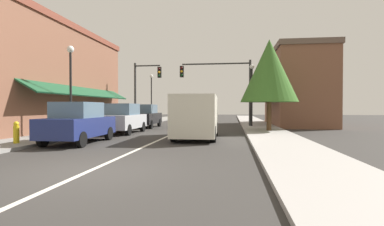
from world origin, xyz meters
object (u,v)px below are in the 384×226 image
object	(u,v)px
van_in_lane	(197,115)
traffic_signal_mast_arm	(224,81)
parked_car_third_left	(145,116)
fire_hydrant	(16,132)
street_lamp_right_mid	(252,85)
parked_car_second_left	(123,119)
street_lamp_left_near	(71,76)
traffic_signal_left_corner	(144,85)
parked_car_nearest_left	(79,123)
tree_right_near	(269,71)
street_lamp_left_far	(151,90)

from	to	relation	value
van_in_lane	traffic_signal_mast_arm	xyz separation A→B (m)	(1.09, 8.80, 2.49)
parked_car_third_left	van_in_lane	size ratio (longest dim) A/B	0.79
parked_car_third_left	fire_hydrant	bearing A→B (deg)	-100.48
traffic_signal_mast_arm	street_lamp_right_mid	distance (m)	2.19
parked_car_second_left	van_in_lane	bearing A→B (deg)	-26.47
van_in_lane	street_lamp_left_near	bearing A→B (deg)	-179.21
fire_hydrant	van_in_lane	bearing A→B (deg)	30.30
van_in_lane	street_lamp_left_near	xyz separation A→B (m)	(-6.56, -0.25, 2.05)
street_lamp_left_near	fire_hydrant	xyz separation A→B (m)	(-0.19, -3.70, -2.65)
traffic_signal_mast_arm	street_lamp_left_near	xyz separation A→B (m)	(-7.65, -9.06, -0.44)
traffic_signal_mast_arm	street_lamp_right_mid	size ratio (longest dim) A/B	1.15
traffic_signal_left_corner	fire_hydrant	bearing A→B (deg)	-94.40
parked_car_nearest_left	parked_car_second_left	world-z (taller)	same
street_lamp_right_mid	fire_hydrant	xyz separation A→B (m)	(-10.00, -12.69, -2.72)
parked_car_second_left	tree_right_near	size ratio (longest dim) A/B	0.72
traffic_signal_left_corner	street_lamp_left_near	distance (m)	10.03
parked_car_second_left	traffic_signal_mast_arm	distance (m)	9.14
parked_car_nearest_left	street_lamp_left_near	xyz separation A→B (m)	(-1.74, 2.40, 2.32)
van_in_lane	street_lamp_left_far	xyz separation A→B (m)	(-6.74, 15.84, 2.22)
tree_right_near	street_lamp_left_near	bearing A→B (deg)	-157.43
tree_right_near	van_in_lane	bearing A→B (deg)	-134.04
parked_car_nearest_left	street_lamp_left_far	size ratio (longest dim) A/B	0.82
parked_car_second_left	fire_hydrant	xyz separation A→B (m)	(-2.04, -6.24, -0.33)
parked_car_second_left	street_lamp_right_mid	size ratio (longest dim) A/B	0.85
parked_car_third_left	van_in_lane	distance (m)	8.90
parked_car_second_left	street_lamp_left_far	distance (m)	13.92
traffic_signal_left_corner	van_in_lane	bearing A→B (deg)	-59.66
fire_hydrant	street_lamp_left_far	bearing A→B (deg)	89.94
parked_car_second_left	tree_right_near	bearing A→B (deg)	11.46
parked_car_nearest_left	tree_right_near	xyz separation A→B (m)	(8.83, 6.79, 2.92)
van_in_lane	traffic_signal_mast_arm	world-z (taller)	traffic_signal_mast_arm
parked_car_third_left	traffic_signal_mast_arm	world-z (taller)	traffic_signal_mast_arm
van_in_lane	street_lamp_left_near	world-z (taller)	street_lamp_left_near
van_in_lane	traffic_signal_mast_arm	size ratio (longest dim) A/B	0.93
parked_car_second_left	street_lamp_left_near	bearing A→B (deg)	-126.48
parked_car_third_left	van_in_lane	xyz separation A→B (m)	(4.89, -7.43, 0.27)
parked_car_second_left	tree_right_near	world-z (taller)	tree_right_near
street_lamp_right_mid	fire_hydrant	distance (m)	16.39
street_lamp_right_mid	fire_hydrant	world-z (taller)	street_lamp_right_mid
street_lamp_left_far	parked_car_nearest_left	bearing A→B (deg)	-84.10
traffic_signal_left_corner	fire_hydrant	size ratio (longest dim) A/B	6.13
fire_hydrant	traffic_signal_mast_arm	bearing A→B (deg)	58.40
parked_car_second_left	traffic_signal_mast_arm	bearing A→B (deg)	47.81
tree_right_near	parked_car_nearest_left	bearing A→B (deg)	-142.42
traffic_signal_mast_arm	tree_right_near	bearing A→B (deg)	-58.01
street_lamp_left_near	street_lamp_right_mid	distance (m)	13.31
traffic_signal_left_corner	street_lamp_left_far	distance (m)	6.19
parked_car_nearest_left	parked_car_third_left	distance (m)	10.08
parked_car_nearest_left	traffic_signal_left_corner	distance (m)	12.69
parked_car_nearest_left	traffic_signal_mast_arm	bearing A→B (deg)	61.31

